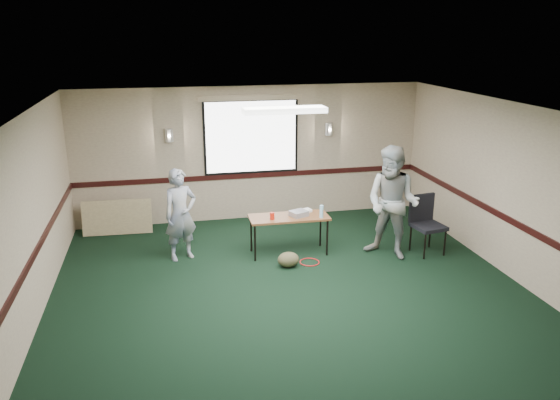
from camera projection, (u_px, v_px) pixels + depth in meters
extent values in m
plane|color=black|center=(300.00, 309.00, 7.65)|extent=(8.00, 8.00, 0.00)
plane|color=tan|center=(251.00, 154.00, 10.97)|extent=(7.00, 0.00, 7.00)
plane|color=tan|center=(18.00, 239.00, 6.53)|extent=(0.00, 8.00, 8.00)
plane|color=tan|center=(533.00, 201.00, 7.96)|extent=(0.00, 8.00, 8.00)
plane|color=white|center=(302.00, 116.00, 6.84)|extent=(8.00, 8.00, 0.00)
cube|color=black|center=(252.00, 175.00, 11.09)|extent=(7.00, 0.03, 0.10)
cube|color=black|center=(25.00, 273.00, 6.67)|extent=(0.03, 8.00, 0.10)
cube|color=black|center=(528.00, 230.00, 8.09)|extent=(0.03, 8.00, 0.10)
cube|color=black|center=(251.00, 137.00, 10.84)|extent=(1.90, 0.01, 1.50)
cube|color=white|center=(251.00, 137.00, 10.84)|extent=(1.80, 0.02, 1.40)
cube|color=tan|center=(251.00, 98.00, 10.61)|extent=(2.05, 0.08, 0.10)
cylinder|color=silver|center=(169.00, 135.00, 10.45)|extent=(0.16, 0.16, 0.25)
cylinder|color=silver|center=(329.00, 129.00, 11.11)|extent=(0.16, 0.16, 0.25)
cube|color=white|center=(285.00, 110.00, 7.79)|extent=(1.20, 0.32, 0.08)
cube|color=brown|center=(289.00, 217.00, 9.35)|extent=(1.37, 0.57, 0.04)
cylinder|color=black|center=(255.00, 243.00, 9.13)|extent=(0.03, 0.03, 0.65)
cylinder|color=black|center=(327.00, 238.00, 9.36)|extent=(0.03, 0.03, 0.65)
cylinder|color=black|center=(251.00, 234.00, 9.53)|extent=(0.03, 0.03, 0.65)
cylinder|color=black|center=(320.00, 229.00, 9.77)|extent=(0.03, 0.03, 0.65)
cube|color=gray|center=(299.00, 213.00, 9.34)|extent=(0.34, 0.32, 0.09)
cube|color=white|center=(306.00, 210.00, 9.57)|extent=(0.22, 0.19, 0.05)
cylinder|color=red|center=(272.00, 216.00, 9.18)|extent=(0.08, 0.08, 0.12)
cylinder|color=#95D8F4|center=(322.00, 211.00, 9.25)|extent=(0.07, 0.07, 0.22)
ellipsoid|color=#413C25|center=(288.00, 260.00, 8.96)|extent=(0.37, 0.29, 0.25)
torus|color=red|center=(310.00, 262.00, 9.15)|extent=(0.38, 0.38, 0.02)
cube|color=#99845E|center=(117.00, 217.00, 10.36)|extent=(1.29, 0.25, 0.66)
cube|color=black|center=(429.00, 227.00, 9.41)|extent=(0.57, 0.57, 0.07)
cube|color=black|center=(421.00, 207.00, 9.54)|extent=(0.49, 0.14, 0.49)
cylinder|color=black|center=(425.00, 247.00, 9.23)|extent=(0.03, 0.03, 0.46)
cylinder|color=black|center=(445.00, 243.00, 9.38)|extent=(0.03, 0.03, 0.46)
cylinder|color=black|center=(410.00, 238.00, 9.60)|extent=(0.03, 0.03, 0.46)
cylinder|color=black|center=(430.00, 235.00, 9.74)|extent=(0.03, 0.03, 0.46)
imported|color=#3E4F89|center=(181.00, 215.00, 9.11)|extent=(0.67, 0.56, 1.57)
imported|color=#789FBB|center=(393.00, 203.00, 9.13)|extent=(1.18, 1.18, 1.93)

